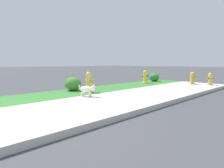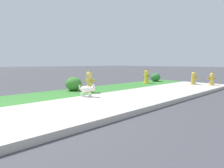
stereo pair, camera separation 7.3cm
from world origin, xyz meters
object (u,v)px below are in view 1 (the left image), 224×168
object	(u,v)px
fire_hydrant_at_driveway	(89,82)
shrub_bush_mid_verge	(154,77)
shrub_bush_near_lamp	(73,84)
fire_hydrant_near_corner	(210,79)
fire_hydrant_far_end	(192,78)
small_white_dog	(88,89)
fire_hydrant_across_street	(145,77)

from	to	relation	value
fire_hydrant_at_driveway	shrub_bush_mid_verge	distance (m)	5.28
fire_hydrant_at_driveway	shrub_bush_near_lamp	distance (m)	0.85
fire_hydrant_near_corner	shrub_bush_near_lamp	size ratio (longest dim) A/B	1.06
fire_hydrant_near_corner	shrub_bush_mid_verge	distance (m)	2.94
fire_hydrant_far_end	small_white_dog	xyz separation A→B (m)	(-5.89, 0.75, -0.08)
fire_hydrant_near_corner	fire_hydrant_across_street	xyz separation A→B (m)	(-1.68, 2.63, 0.05)
fire_hydrant_far_end	shrub_bush_near_lamp	bearing A→B (deg)	-37.11
small_white_dog	shrub_bush_near_lamp	distance (m)	1.52
fire_hydrant_across_street	fire_hydrant_at_driveway	bearing A→B (deg)	-87.99
fire_hydrant_at_driveway	shrub_bush_near_lamp	xyz separation A→B (m)	(-0.18, 0.82, -0.13)
fire_hydrant_at_driveway	fire_hydrant_near_corner	xyz separation A→B (m)	(5.66, -2.15, -0.08)
shrub_bush_near_lamp	fire_hydrant_across_street	bearing A→B (deg)	-4.65
fire_hydrant_far_end	fire_hydrant_at_driveway	bearing A→B (deg)	-29.96
fire_hydrant_at_driveway	fire_hydrant_near_corner	bearing A→B (deg)	70.26
fire_hydrant_far_end	small_white_dog	bearing A→B (deg)	-22.50
fire_hydrant_far_end	shrub_bush_mid_verge	xyz separation A→B (m)	(-0.14, 2.17, -0.08)
small_white_dog	shrub_bush_near_lamp	bearing A→B (deg)	131.32
small_white_dog	fire_hydrant_far_end	bearing A→B (deg)	47.10
fire_hydrant_near_corner	fire_hydrant_far_end	world-z (taller)	fire_hydrant_far_end
fire_hydrant_across_street	fire_hydrant_near_corner	bearing A→B (deg)	27.79
fire_hydrant_near_corner	shrub_bush_near_lamp	world-z (taller)	fire_hydrant_near_corner
fire_hydrant_far_end	shrub_bush_mid_verge	distance (m)	2.18
fire_hydrant_near_corner	fire_hydrant_across_street	world-z (taller)	fire_hydrant_across_street
fire_hydrant_across_street	shrub_bush_mid_verge	world-z (taller)	fire_hydrant_across_street
fire_hydrant_at_driveway	shrub_bush_near_lamp	world-z (taller)	fire_hydrant_at_driveway
small_white_dog	shrub_bush_mid_verge	distance (m)	5.92
fire_hydrant_across_street	small_white_dog	world-z (taller)	fire_hydrant_across_street
fire_hydrant_at_driveway	shrub_bush_mid_verge	world-z (taller)	fire_hydrant_at_driveway
fire_hydrant_far_end	small_white_dog	size ratio (longest dim) A/B	1.36
fire_hydrant_at_driveway	shrub_bush_near_lamp	bearing A→B (deg)	-166.44
shrub_bush_near_lamp	shrub_bush_mid_verge	distance (m)	5.41
fire_hydrant_far_end	fire_hydrant_across_street	size ratio (longest dim) A/B	0.90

